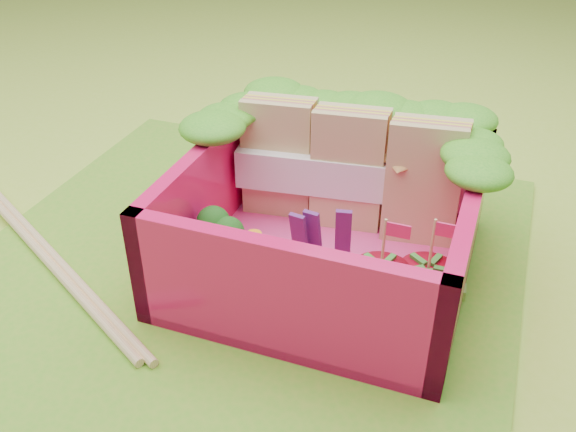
% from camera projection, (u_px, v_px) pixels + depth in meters
% --- Properties ---
extents(ground, '(14.00, 14.00, 0.00)m').
position_uv_depth(ground, '(244.00, 265.00, 3.15)').
color(ground, '#A8CF3A').
rests_on(ground, ground).
extents(placemat, '(2.60, 2.60, 0.03)m').
position_uv_depth(placemat, '(244.00, 263.00, 3.14)').
color(placemat, '#66AF27').
rests_on(placemat, ground).
extents(bento_floor, '(1.30, 1.30, 0.05)m').
position_uv_depth(bento_floor, '(326.00, 263.00, 3.08)').
color(bento_floor, '#F13D90').
rests_on(bento_floor, placemat).
extents(bento_box, '(1.30, 1.30, 0.55)m').
position_uv_depth(bento_box, '(328.00, 219.00, 2.94)').
color(bento_box, '#EA1357').
rests_on(bento_box, placemat).
extents(lettuce_ruffle, '(1.43, 0.77, 0.11)m').
position_uv_depth(lettuce_ruffle, '(358.00, 114.00, 3.13)').
color(lettuce_ruffle, '#2C951B').
rests_on(lettuce_ruffle, bento_box).
extents(sandwich_stack, '(1.14, 0.31, 0.63)m').
position_uv_depth(sandwich_stack, '(350.00, 170.00, 3.17)').
color(sandwich_stack, tan).
rests_on(sandwich_stack, bento_floor).
extents(broccoli, '(0.35, 0.35, 0.27)m').
position_uv_depth(broccoli, '(207.00, 237.00, 2.89)').
color(broccoli, '#588D44').
rests_on(broccoli, bento_floor).
extents(carrot_sticks, '(0.15, 0.12, 0.28)m').
position_uv_depth(carrot_sticks, '(245.00, 262.00, 2.83)').
color(carrot_sticks, orange).
rests_on(carrot_sticks, bento_floor).
extents(purple_wedges, '(0.24, 0.13, 0.38)m').
position_uv_depth(purple_wedges, '(319.00, 244.00, 2.84)').
color(purple_wedges, '#4A1C62').
rests_on(purple_wedges, bento_floor).
extents(strawberry_left, '(0.25, 0.25, 0.49)m').
position_uv_depth(strawberry_left, '(379.00, 291.00, 2.66)').
color(strawberry_left, '#B60B2B').
rests_on(strawberry_left, bento_floor).
extents(strawberry_right, '(0.24, 0.24, 0.48)m').
position_uv_depth(strawberry_right, '(425.00, 290.00, 2.67)').
color(strawberry_right, '#B60B2B').
rests_on(strawberry_right, bento_floor).
extents(snap_peas, '(0.62, 0.49, 0.05)m').
position_uv_depth(snap_peas, '(387.00, 301.00, 2.77)').
color(snap_peas, '#64B83A').
rests_on(snap_peas, bento_floor).
extents(chopsticks, '(2.17, 1.22, 0.04)m').
position_uv_depth(chopsticks, '(28.00, 234.00, 3.29)').
color(chopsticks, '#DEB17A').
rests_on(chopsticks, placemat).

